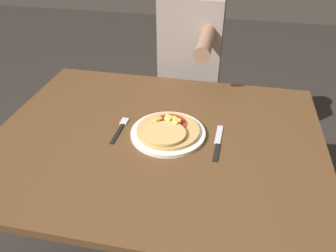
# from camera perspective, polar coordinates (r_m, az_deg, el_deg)

# --- Properties ---
(ground_plane) EXTENTS (8.00, 8.00, 0.00)m
(ground_plane) POSITION_cam_1_polar(r_m,az_deg,el_deg) (1.78, -1.50, -20.71)
(ground_plane) COLOR #2D2823
(dining_table) EXTENTS (1.26, 0.99, 0.72)m
(dining_table) POSITION_cam_1_polar(r_m,az_deg,el_deg) (1.31, -1.91, -4.96)
(dining_table) COLOR brown
(dining_table) RESTS_ON ground_plane
(plate) EXTENTS (0.29, 0.29, 0.01)m
(plate) POSITION_cam_1_polar(r_m,az_deg,el_deg) (1.26, 0.00, -1.23)
(plate) COLOR silver
(plate) RESTS_ON dining_table
(pizza) EXTENTS (0.24, 0.24, 0.04)m
(pizza) POSITION_cam_1_polar(r_m,az_deg,el_deg) (1.25, -0.03, -0.65)
(pizza) COLOR tan
(pizza) RESTS_ON plate
(fork) EXTENTS (0.03, 0.18, 0.00)m
(fork) POSITION_cam_1_polar(r_m,az_deg,el_deg) (1.30, -8.32, -0.42)
(fork) COLOR black
(fork) RESTS_ON dining_table
(knife) EXTENTS (0.03, 0.22, 0.00)m
(knife) POSITION_cam_1_polar(r_m,az_deg,el_deg) (1.23, 8.65, -2.96)
(knife) COLOR black
(knife) RESTS_ON dining_table
(person_diner) EXTENTS (0.33, 0.52, 1.25)m
(person_diner) POSITION_cam_1_polar(r_m,az_deg,el_deg) (1.87, 3.98, 11.38)
(person_diner) COLOR #2D2D38
(person_diner) RESTS_ON ground_plane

